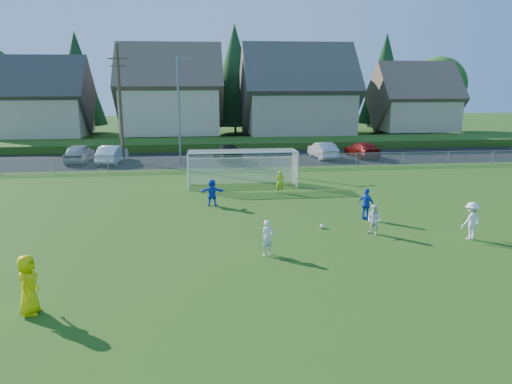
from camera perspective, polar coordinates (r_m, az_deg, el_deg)
The scene contains 22 objects.
ground at distance 19.17m, azimuth 2.84°, elevation -9.50°, with size 160.00×160.00×0.00m, color #193D0C.
asphalt_lot at distance 45.64m, azimuth -2.88°, elevation 3.81°, with size 60.00×60.00×0.00m, color black.
grass_embankment at distance 52.99m, azimuth -3.44°, elevation 5.53°, with size 70.00×6.00×0.80m, color #1E420F.
soccer_ball at distance 24.98m, azimuth 7.56°, elevation -3.89°, with size 0.22×0.22×0.22m, color white.
referee at distance 17.44m, azimuth -24.61°, elevation -9.62°, with size 0.96×0.62×1.96m, color yellow.
player_white_a at distance 20.96m, azimuth 1.33°, elevation -5.27°, with size 0.55×0.36×1.51m, color white.
player_white_b at distance 24.25m, azimuth 13.34°, elevation -3.13°, with size 0.71×0.55×1.46m, color white.
player_white_c at distance 24.99m, azimuth 23.39°, elevation -3.03°, with size 1.14×0.66×1.76m, color white.
player_blue_a at distance 26.68m, azimuth 12.51°, elevation -1.37°, with size 0.98×0.41×1.67m, color blue.
player_blue_b at distance 29.00m, azimuth -5.05°, elevation -0.05°, with size 1.46×0.47×1.58m, color blue.
goalkeeper at distance 32.15m, azimuth 2.74°, elevation 1.16°, with size 0.52×0.34×1.44m, color #A5CD18.
car_a at distance 46.24m, azimuth -19.50°, elevation 4.21°, with size 1.93×4.79×1.63m, color #989C9F.
car_b at distance 45.13m, azimuth -16.13°, elevation 4.18°, with size 1.62×4.66×1.53m, color white.
car_d at distance 44.28m, azimuth -3.24°, elevation 4.47°, with size 2.05×5.05×1.47m, color black.
car_f at distance 46.26m, azimuth 7.65°, elevation 4.75°, with size 1.55×4.45×1.47m, color #BABABA.
car_g at distance 47.48m, azimuth 12.05°, elevation 4.75°, with size 1.97×4.85×1.41m, color #660C0B.
soccer_goal at distance 34.11m, azimuth -1.59°, elevation 3.42°, with size 7.42×1.90×2.50m.
chainlink_fence at distance 40.12m, azimuth -2.35°, elevation 3.43°, with size 52.06×0.06×1.20m.
streetlight at distance 43.54m, azimuth -8.75°, elevation 9.63°, with size 1.38×0.18×9.00m.
utility_pole at distance 44.97m, azimuth -15.26°, elevation 9.82°, with size 1.60×0.26×10.00m.
houses_row at distance 60.11m, azimuth -2.04°, elevation 13.06°, with size 53.90×11.45×13.27m.
tree_row at distance 66.30m, azimuth -3.31°, elevation 12.69°, with size 65.98×12.36×13.80m.
Camera 1 is at (-3.00, -17.44, 7.36)m, focal length 35.00 mm.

